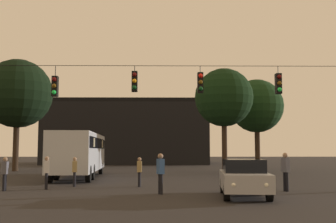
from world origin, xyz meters
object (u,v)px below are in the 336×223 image
Objects in this scene: tree_behind_building at (257,106)px; pedestrian_trailing at (139,170)px; tree_right_far at (18,94)px; city_bus at (80,150)px; car_near_right at (244,177)px; pedestrian_crossing_right at (286,169)px; tree_left_silhouette at (224,98)px; pedestrian_far_side at (5,172)px; pedestrian_crossing_left at (75,170)px; pedestrian_near_bus at (160,171)px; pedestrian_crossing_center at (47,171)px.

pedestrian_trailing is at bearing -121.87° from tree_behind_building.
city_bus is at bearing -49.15° from tree_right_far.
pedestrian_crossing_right reaches higher than car_near_right.
tree_left_silhouette is at bearing -128.03° from tree_behind_building.
tree_right_far is (-5.84, 17.69, 6.11)m from pedestrian_far_side.
car_near_right is 2.93× the size of pedestrian_crossing_left.
tree_right_far is (-8.61, 15.46, 6.14)m from pedestrian_crossing_left.
pedestrian_near_bus is at bearing -55.60° from tree_right_far.
pedestrian_crossing_center is 4.63m from pedestrian_trailing.
car_near_right is 0.53× the size of tree_behind_building.
city_bus reaches higher than pedestrian_crossing_right.
pedestrian_crossing_center is 1.01× the size of pedestrian_far_side.
tree_behind_building reaches higher than city_bus.
city_bus is 8.32m from pedestrian_crossing_center.
pedestrian_trailing is at bearing 134.58° from car_near_right.
pedestrian_crossing_right is 7.31m from pedestrian_trailing.
pedestrian_crossing_left is 10.60m from pedestrian_crossing_right.
pedestrian_trailing is 13.65m from tree_left_silhouette.
pedestrian_crossing_right is 0.21× the size of tree_behind_building.
car_near_right is at bearing -20.09° from pedestrian_crossing_center.
city_bus is at bearing 79.74° from pedestrian_far_side.
pedestrian_near_bus is (5.55, -2.25, 0.11)m from pedestrian_crossing_center.
tree_behind_building reaches higher than pedestrian_crossing_right.
pedestrian_near_bus is at bearing -114.21° from tree_behind_building.
pedestrian_crossing_left is 0.96× the size of pedestrian_crossing_center.
pedestrian_crossing_center is 1.04× the size of pedestrian_trailing.
city_bus is 1.33× the size of tree_behind_building.
tree_behind_building is (5.29, 20.38, 5.09)m from car_near_right.
pedestrian_far_side is 0.15× the size of tree_right_far.
pedestrian_near_bus is at bearing -61.79° from city_bus.
pedestrian_crossing_right reaches higher than pedestrian_crossing_center.
pedestrian_crossing_right is at bearing -86.60° from tree_left_silhouette.
tree_left_silhouette is at bearing 61.07° from pedestrian_trailing.
tree_behind_building is (2.91, 18.20, 4.88)m from pedestrian_crossing_right.
pedestrian_trailing reaches higher than car_near_right.
tree_behind_building is at bearing 80.91° from pedestrian_crossing_right.
pedestrian_crossing_right is 1.17× the size of pedestrian_trailing.
pedestrian_crossing_right is at bearing -99.09° from tree_behind_building.
pedestrian_crossing_center is 11.39m from pedestrian_crossing_right.
car_near_right is 9.55m from pedestrian_crossing_center.
pedestrian_crossing_right is 19.07m from tree_behind_building.
car_near_right is 0.44× the size of tree_right_far.
pedestrian_trailing is 20.61m from tree_right_far.
pedestrian_near_bus is 1.15× the size of pedestrian_trailing.
tree_right_far reaches higher than pedestrian_far_side.
pedestrian_near_bus is at bearing -22.05° from pedestrian_crossing_center.
pedestrian_crossing_center reaches higher than car_near_right.
city_bus is 9.24m from pedestrian_far_side.
tree_left_silhouette reaches higher than tree_behind_building.
tree_behind_building reaches higher than pedestrian_crossing_left.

